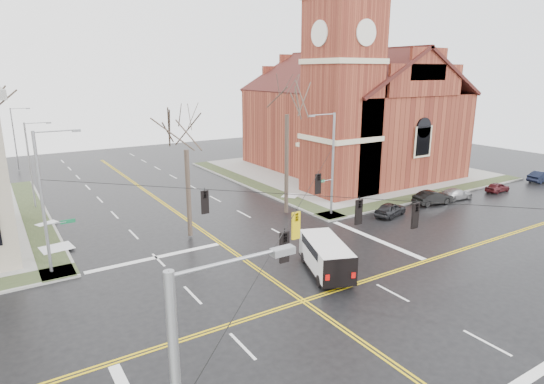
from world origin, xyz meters
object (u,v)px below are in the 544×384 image
parked_car_b (433,198)px  parked_car_e (542,177)px  parked_car_d (497,187)px  streetlight_north_a (31,162)px  tree_nw_near (186,144)px  parked_car_a (390,209)px  parked_car_c (456,194)px  signal_pole_ne (331,161)px  church (348,106)px  cargo_van (325,253)px  streetlight_north_b (15,137)px  tree_ne (287,108)px  signal_pole_nw (45,199)px

parked_car_b → parked_car_e: size_ratio=1.05×
parked_car_d → streetlight_north_a: bearing=64.5°
parked_car_d → tree_nw_near: size_ratio=0.31×
parked_car_a → parked_car_c: 9.75m
parked_car_a → parked_car_b: (6.24, 0.40, 0.05)m
parked_car_b → parked_car_d: parked_car_b is taller
signal_pole_ne → parked_car_a: size_ratio=2.45×
church → parked_car_d: size_ratio=8.87×
parked_car_d → signal_pole_ne: bearing=80.4°
streetlight_north_a → church: bearing=-5.2°
cargo_van → parked_car_e: 37.51m
cargo_van → streetlight_north_a: bearing=139.9°
church → parked_car_a: bearing=-118.7°
parked_car_b → parked_car_e: parked_car_b is taller
streetlight_north_b → parked_car_b: 51.14m
church → streetlight_north_a: bearing=174.8°
parked_car_d → streetlight_north_b: bearing=46.3°
church → tree_ne: size_ratio=2.08×
parked_car_a → tree_nw_near: (-17.24, 4.51, 6.72)m
signal_pole_nw → church: bearing=20.2°
cargo_van → parked_car_e: bearing=29.8°
parked_car_d → tree_nw_near: 34.23m
signal_pole_nw → cargo_van: 17.75m
signal_pole_ne → parked_car_e: 29.73m
parked_car_a → parked_car_b: parked_car_b is taller
streetlight_north_a → parked_car_b: bearing=-30.3°
tree_nw_near → signal_pole_nw: bearing=-171.4°
signal_pole_ne → tree_nw_near: size_ratio=0.89×
parked_car_a → tree_ne: 12.91m
streetlight_north_b → parked_car_d: size_ratio=2.58×
streetlight_north_b → cargo_van: streetlight_north_b is taller
streetlight_north_a → parked_car_d: size_ratio=2.58×
parked_car_e → tree_nw_near: bearing=85.4°
parked_car_e → signal_pole_ne: bearing=85.5°
church → parked_car_b: bearing=-99.6°
tree_nw_near → parked_car_c: bearing=-8.7°
parked_car_c → tree_nw_near: tree_nw_near is taller
parked_car_c → cargo_van: bearing=110.2°
signal_pole_ne → parked_car_b: 11.87m
parked_car_b → tree_ne: 17.16m
parked_car_c → tree_ne: 20.13m
parked_car_a → streetlight_north_b: bearing=19.3°
parked_car_b → signal_pole_nw: bearing=93.2°
parked_car_e → streetlight_north_a: bearing=70.8°
cargo_van → parked_car_b: size_ratio=1.43×
parked_car_d → church: bearing=22.5°
cargo_van → parked_car_c: (22.08, 6.42, -0.67)m
streetlight_north_a → streetlight_north_b: size_ratio=1.00×
cargo_van → parked_car_c: cargo_van is taller
tree_ne → tree_nw_near: bearing=-174.2°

